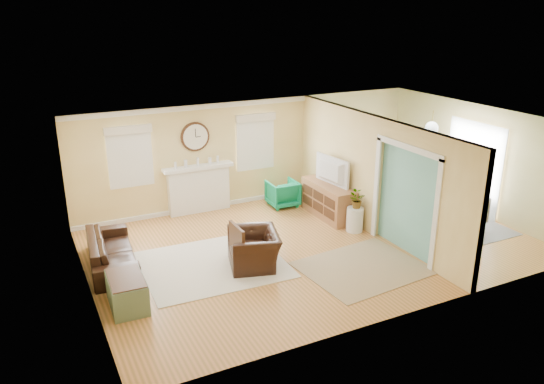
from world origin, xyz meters
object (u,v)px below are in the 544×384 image
Objects in this scene: eames_chair at (254,249)px; green_chair at (283,193)px; sofa at (111,251)px; dining_table at (440,208)px; credenza at (328,200)px.

eames_chair is 1.47× the size of green_chair.
eames_chair is (2.46, -1.20, 0.04)m from sofa.
sofa is 1.09× the size of dining_table.
green_chair is at bearing 47.40° from dining_table.
dining_table is at bearing -34.25° from credenza.
sofa is 4.68m from green_chair.
eames_chair reaches higher than dining_table.
credenza is 0.85× the size of dining_table.
sofa is at bearing -100.01° from eames_chair.
sofa is at bearing 81.15° from dining_table.
credenza is (0.65, -1.10, 0.07)m from green_chair.
sofa is at bearing -176.17° from credenza.
dining_table reaches higher than green_chair.
dining_table is at bearing 106.98° from eames_chair.
eames_chair is 0.64× the size of credenza.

